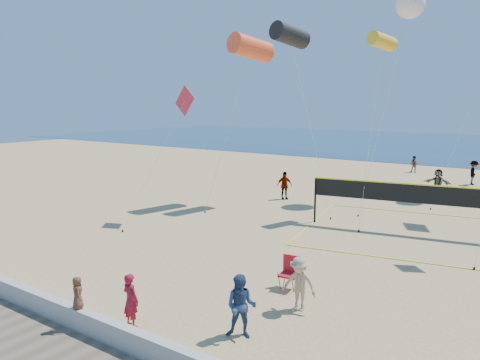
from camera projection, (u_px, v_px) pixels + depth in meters
The scene contains 17 objects.
ground at pixel (198, 306), 14.32m from camera, with size 120.00×120.00×0.00m, color tan.
seawall at pixel (123, 337), 11.83m from camera, with size 32.00×0.30×0.60m, color #B7B7B2.
woman at pixel (131, 300), 12.88m from camera, with size 0.56×0.37×1.54m, color maroon.
toddler at pixel (78, 293), 12.69m from camera, with size 0.44×0.29×0.90m, color brown.
bystander_a at pixel (241, 306), 12.28m from camera, with size 0.84×0.65×1.72m, color navy.
bystander_b at pixel (299, 284), 13.91m from camera, with size 1.06×0.61×1.64m, color tan.
far_person_0 at pixel (284, 185), 29.80m from camera, with size 1.04×0.43×1.78m, color gray.
far_person_1 at pixel (438, 183), 30.37m from camera, with size 1.73×0.55×1.86m, color gray.
far_person_3 at pixel (414, 164), 41.12m from camera, with size 0.71×0.55×1.45m, color gray.
far_person_4 at pixel (474, 173), 34.94m from camera, with size 1.18×0.68×1.82m, color gray.
camp_chair at pixel (290, 270), 15.57m from camera, with size 0.65×0.78×1.23m.
volleyball_net at pixel (405, 199), 22.19m from camera, with size 10.30×10.18×2.38m.
kite_0 at pixel (251, 48), 27.91m from camera, with size 1.83×5.78×10.16m.
kite_1 at pixel (290, 35), 27.45m from camera, with size 4.85×3.95×10.74m.
kite_2 at pixel (382, 42), 24.44m from camera, with size 1.27×4.95×9.78m.
kite_3 at pixel (182, 107), 23.92m from camera, with size 1.63×3.98×7.02m.
kite_6 at pixel (410, 4), 28.53m from camera, with size 2.11×7.60×12.93m.
Camera 1 is at (8.70, -10.38, 6.18)m, focal length 35.00 mm.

